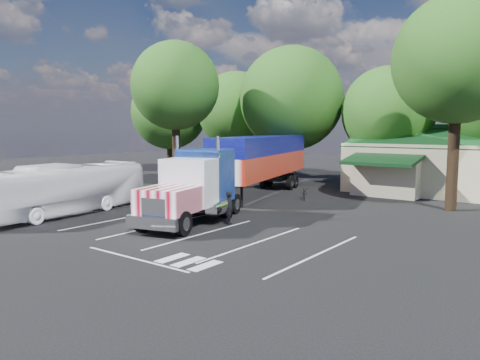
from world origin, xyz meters
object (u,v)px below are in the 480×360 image
Objects in this scene: bicycle at (305,193)px; tour_bus at (66,189)px; woman at (230,208)px; silver_sedan at (429,187)px; semi_truck at (248,163)px.

bicycle is 16.50m from tour_bus.
woman is 0.16× the size of tour_bus.
woman is 10.57m from tour_bus.
woman is 0.41× the size of silver_sedan.
silver_sedan is (9.94, 10.02, -2.00)m from semi_truck.
tour_bus is 26.24m from silver_sedan.
semi_truck is 8.70m from woman.
semi_truck is 12.58× the size of woman.
tour_bus is (-5.70, -11.04, -1.18)m from semi_truck.
bicycle is (3.10, 2.88, -2.25)m from semi_truck.
woman reaches higher than bicycle.
woman is at bearing 160.08° from silver_sedan.
tour_bus is at bearing 81.46° from woman.
semi_truck is 4.79m from bicycle.
silver_sedan is at bearing 13.86° from bicycle.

